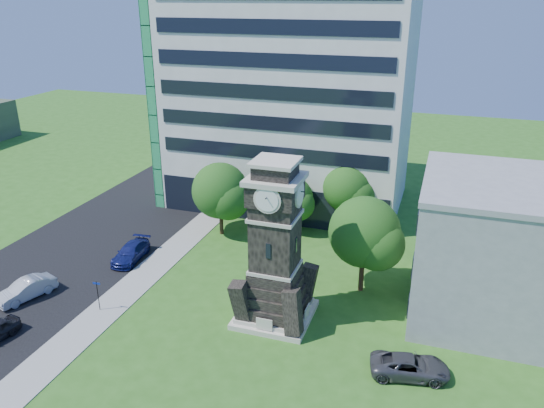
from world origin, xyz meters
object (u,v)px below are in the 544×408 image
(car_street_mid, at_px, (26,289))
(park_bench, at_px, (265,319))
(car_street_north, at_px, (131,252))
(street_sign, at_px, (98,292))
(car_east_lot, at_px, (410,366))
(clock_tower, at_px, (275,253))

(car_street_mid, relative_size, park_bench, 2.24)
(car_street_north, bearing_deg, street_sign, -79.21)
(car_street_north, xyz_separation_m, car_east_lot, (25.32, -8.05, -0.03))
(car_east_lot, height_order, park_bench, car_east_lot)
(clock_tower, height_order, car_street_north, clock_tower)
(car_east_lot, relative_size, street_sign, 2.00)
(car_street_north, height_order, car_east_lot, car_street_north)
(car_street_mid, bearing_deg, car_east_lot, 20.01)
(park_bench, bearing_deg, car_street_north, 143.52)
(clock_tower, relative_size, street_sign, 4.93)
(car_east_lot, bearing_deg, street_sign, 78.45)
(clock_tower, height_order, car_east_lot, clock_tower)
(car_street_north, relative_size, street_sign, 1.99)
(car_street_mid, xyz_separation_m, street_sign, (6.52, 0.35, 0.79))
(car_street_north, bearing_deg, park_bench, -26.71)
(car_street_north, height_order, park_bench, car_street_north)
(clock_tower, relative_size, park_bench, 5.91)
(car_east_lot, bearing_deg, clock_tower, 59.45)
(car_street_mid, relative_size, car_east_lot, 0.94)
(clock_tower, xyz_separation_m, car_street_mid, (-19.47, -3.78, -4.52))
(clock_tower, distance_m, car_street_mid, 20.34)
(car_street_mid, bearing_deg, car_street_north, 82.53)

